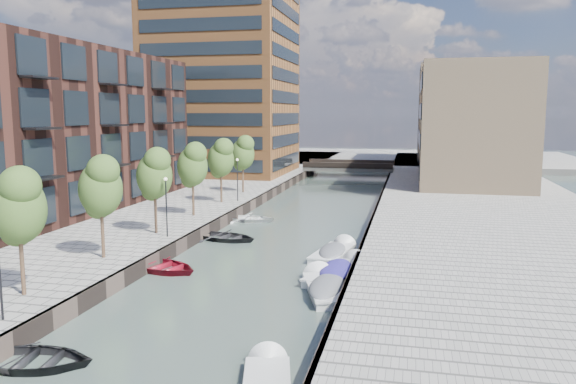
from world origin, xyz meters
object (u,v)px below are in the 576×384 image
(sloop_0, at_px, (32,366))
(tree_6, at_px, (243,152))
(motorboat_3, at_px, (340,272))
(tree_1, at_px, (18,204))
(motorboat_1, at_px, (325,287))
(car, at_px, (428,176))
(motorboat_4, at_px, (335,252))
(sloop_2, at_px, (163,271))
(tree_4, at_px, (192,164))
(tree_2, at_px, (100,185))
(sloop_4, at_px, (227,240))
(tree_3, at_px, (154,173))
(bridge, at_px, (349,167))
(tree_5, at_px, (221,157))
(motorboat_2, at_px, (267,384))
(sloop_3, at_px, (250,221))

(sloop_0, bearing_deg, tree_6, -2.28)
(motorboat_3, bearing_deg, tree_1, -145.17)
(tree_6, xyz_separation_m, motorboat_1, (13.30, -28.47, -5.08))
(sloop_0, bearing_deg, car, -24.09)
(tree_6, bearing_deg, motorboat_1, -64.96)
(sloop_0, distance_m, motorboat_4, 20.90)
(sloop_2, bearing_deg, motorboat_4, -39.43)
(car, bearing_deg, motorboat_1, -95.88)
(tree_4, distance_m, sloop_2, 14.08)
(motorboat_4, bearing_deg, tree_2, -150.52)
(sloop_4, bearing_deg, sloop_0, -167.75)
(tree_3, height_order, motorboat_4, tree_3)
(bridge, bearing_deg, tree_1, -97.93)
(tree_3, xyz_separation_m, tree_6, (0.00, 21.00, 0.00))
(bridge, bearing_deg, motorboat_4, -84.79)
(bridge, distance_m, sloop_4, 44.29)
(tree_3, distance_m, motorboat_4, 13.75)
(bridge, relative_size, tree_5, 2.18)
(motorboat_1, xyz_separation_m, motorboat_4, (-0.53, 7.68, -0.01))
(tree_5, relative_size, motorboat_1, 1.02)
(motorboat_3, height_order, car, car)
(tree_1, relative_size, motorboat_2, 1.21)
(tree_4, height_order, motorboat_2, tree_4)
(tree_6, bearing_deg, motorboat_2, -71.79)
(tree_1, distance_m, motorboat_3, 17.46)
(bridge, relative_size, sloop_4, 2.73)
(bridge, height_order, car, car)
(sloop_3, relative_size, car, 1.16)
(motorboat_3, bearing_deg, car, 81.57)
(tree_5, height_order, sloop_2, tree_5)
(sloop_0, bearing_deg, tree_5, -1.10)
(tree_2, height_order, sloop_2, tree_2)
(tree_2, distance_m, tree_3, 7.00)
(motorboat_2, bearing_deg, car, 82.90)
(car, bearing_deg, motorboat_2, -94.60)
(tree_1, height_order, motorboat_3, tree_1)
(sloop_4, bearing_deg, tree_5, 34.25)
(sloop_3, distance_m, motorboat_3, 17.87)
(tree_3, height_order, tree_6, same)
(tree_3, xyz_separation_m, sloop_3, (3.84, 10.44, -5.31))
(tree_2, relative_size, motorboat_2, 1.21)
(tree_2, xyz_separation_m, tree_4, (0.00, 14.00, 0.00))
(tree_2, xyz_separation_m, tree_3, (0.00, 7.00, 0.00))
(tree_5, bearing_deg, bridge, 75.56)
(sloop_0, height_order, motorboat_1, motorboat_1)
(sloop_2, bearing_deg, tree_1, 178.84)
(sloop_0, bearing_deg, tree_4, 0.70)
(tree_1, distance_m, tree_6, 35.00)
(motorboat_1, bearing_deg, sloop_2, 169.99)
(tree_5, bearing_deg, tree_1, -90.00)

